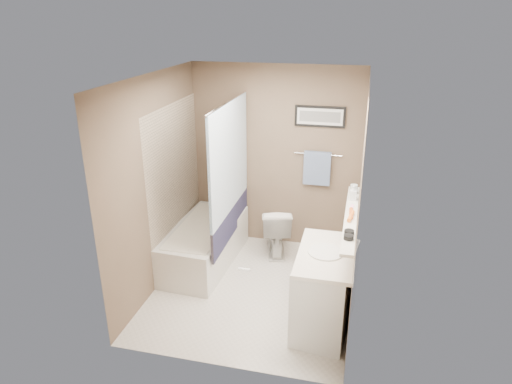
% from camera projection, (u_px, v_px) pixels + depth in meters
% --- Properties ---
extents(ground, '(2.50, 2.50, 0.00)m').
position_uv_depth(ground, '(253.00, 289.00, 5.26)').
color(ground, silver).
rests_on(ground, ground).
extents(ceiling, '(2.20, 2.50, 0.04)m').
position_uv_depth(ceiling, '(252.00, 79.00, 4.38)').
color(ceiling, white).
rests_on(ceiling, wall_back).
extents(wall_back, '(2.20, 0.04, 2.40)m').
position_uv_depth(wall_back, '(275.00, 158.00, 5.93)').
color(wall_back, brown).
rests_on(wall_back, ground).
extents(wall_front, '(2.20, 0.04, 2.40)m').
position_uv_depth(wall_front, '(217.00, 247.00, 3.70)').
color(wall_front, brown).
rests_on(wall_front, ground).
extents(wall_left, '(0.04, 2.50, 2.40)m').
position_uv_depth(wall_left, '(158.00, 184.00, 5.05)').
color(wall_left, brown).
rests_on(wall_left, ground).
extents(wall_right, '(0.04, 2.50, 2.40)m').
position_uv_depth(wall_right, '(357.00, 202.00, 4.58)').
color(wall_right, brown).
rests_on(wall_right, ground).
extents(tile_surround, '(0.02, 1.55, 2.00)m').
position_uv_depth(tile_surround, '(176.00, 185.00, 5.58)').
color(tile_surround, tan).
rests_on(tile_surround, wall_left).
extents(curtain_rod, '(0.02, 1.55, 0.02)m').
position_uv_depth(curtain_rod, '(228.00, 102.00, 5.04)').
color(curtain_rod, silver).
rests_on(curtain_rod, wall_left).
extents(curtain_upper, '(0.03, 1.45, 1.28)m').
position_uv_depth(curtain_upper, '(229.00, 158.00, 5.28)').
color(curtain_upper, white).
rests_on(curtain_upper, curtain_rod).
extents(curtain_lower, '(0.03, 1.45, 0.36)m').
position_uv_depth(curtain_lower, '(231.00, 222.00, 5.58)').
color(curtain_lower, '#29284B').
rests_on(curtain_lower, curtain_rod).
extents(mirror, '(0.02, 1.60, 1.00)m').
position_uv_depth(mirror, '(361.00, 167.00, 4.29)').
color(mirror, silver).
rests_on(mirror, wall_right).
extents(shelf, '(0.12, 1.60, 0.03)m').
position_uv_depth(shelf, '(351.00, 217.00, 4.49)').
color(shelf, silver).
rests_on(shelf, wall_right).
extents(towel_bar, '(0.60, 0.02, 0.02)m').
position_uv_depth(towel_bar, '(318.00, 154.00, 5.76)').
color(towel_bar, silver).
rests_on(towel_bar, wall_back).
extents(towel, '(0.34, 0.05, 0.44)m').
position_uv_depth(towel, '(317.00, 168.00, 5.81)').
color(towel, '#92ACD5').
rests_on(towel, towel_bar).
extents(art_frame, '(0.62, 0.02, 0.26)m').
position_uv_depth(art_frame, '(320.00, 116.00, 5.59)').
color(art_frame, black).
rests_on(art_frame, wall_back).
extents(art_mat, '(0.56, 0.00, 0.20)m').
position_uv_depth(art_mat, '(320.00, 117.00, 5.58)').
color(art_mat, white).
rests_on(art_mat, art_frame).
extents(art_image, '(0.50, 0.00, 0.13)m').
position_uv_depth(art_image, '(320.00, 117.00, 5.58)').
color(art_image, '#595959').
rests_on(art_image, art_mat).
extents(door, '(0.80, 0.02, 2.00)m').
position_uv_depth(door, '(282.00, 278.00, 3.65)').
color(door, silver).
rests_on(door, wall_front).
extents(door_handle, '(0.10, 0.02, 0.02)m').
position_uv_depth(door_handle, '(244.00, 270.00, 3.77)').
color(door_handle, silver).
rests_on(door_handle, door).
extents(bathtub, '(0.78, 1.53, 0.50)m').
position_uv_depth(bathtub, '(204.00, 244.00, 5.74)').
color(bathtub, white).
rests_on(bathtub, ground).
extents(tub_rim, '(0.56, 1.36, 0.02)m').
position_uv_depth(tub_rim, '(203.00, 227.00, 5.65)').
color(tub_rim, white).
rests_on(tub_rim, bathtub).
extents(toilet, '(0.52, 0.72, 0.66)m').
position_uv_depth(toilet, '(276.00, 229.00, 5.95)').
color(toilet, white).
rests_on(toilet, ground).
extents(vanity, '(0.59, 0.95, 0.80)m').
position_uv_depth(vanity, '(325.00, 292.00, 4.51)').
color(vanity, white).
rests_on(vanity, ground).
extents(countertop, '(0.54, 0.96, 0.04)m').
position_uv_depth(countertop, '(326.00, 255.00, 4.36)').
color(countertop, silver).
rests_on(countertop, vanity).
extents(sink_basin, '(0.34, 0.34, 0.01)m').
position_uv_depth(sink_basin, '(326.00, 252.00, 4.35)').
color(sink_basin, silver).
rests_on(sink_basin, countertop).
extents(faucet_spout, '(0.02, 0.02, 0.10)m').
position_uv_depth(faucet_spout, '(347.00, 250.00, 4.29)').
color(faucet_spout, silver).
rests_on(faucet_spout, countertop).
extents(faucet_knob, '(0.05, 0.05, 0.05)m').
position_uv_depth(faucet_knob, '(348.00, 247.00, 4.39)').
color(faucet_knob, silver).
rests_on(faucet_knob, countertop).
extents(candle_bowl_near, '(0.09, 0.09, 0.04)m').
position_uv_depth(candle_bowl_near, '(349.00, 237.00, 4.01)').
color(candle_bowl_near, black).
rests_on(candle_bowl_near, shelf).
extents(candle_bowl_far, '(0.09, 0.09, 0.04)m').
position_uv_depth(candle_bowl_far, '(349.00, 232.00, 4.10)').
color(candle_bowl_far, black).
rests_on(candle_bowl_far, shelf).
extents(hair_brush_front, '(0.07, 0.22, 0.04)m').
position_uv_depth(hair_brush_front, '(351.00, 216.00, 4.42)').
color(hair_brush_front, orange).
rests_on(hair_brush_front, shelf).
extents(hair_brush_back, '(0.05, 0.22, 0.04)m').
position_uv_depth(hair_brush_back, '(351.00, 213.00, 4.48)').
color(hair_brush_back, '#CD531D').
rests_on(hair_brush_back, shelf).
extents(pink_comb, '(0.03, 0.16, 0.01)m').
position_uv_depth(pink_comb, '(352.00, 208.00, 4.65)').
color(pink_comb, '#FB99C7').
rests_on(pink_comb, shelf).
extents(glass_jar, '(0.08, 0.08, 0.10)m').
position_uv_depth(glass_jar, '(354.00, 189.00, 5.01)').
color(glass_jar, silver).
rests_on(glass_jar, shelf).
extents(soap_bottle, '(0.07, 0.07, 0.16)m').
position_uv_depth(soap_bottle, '(353.00, 193.00, 4.83)').
color(soap_bottle, '#999999').
rests_on(soap_bottle, shelf).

